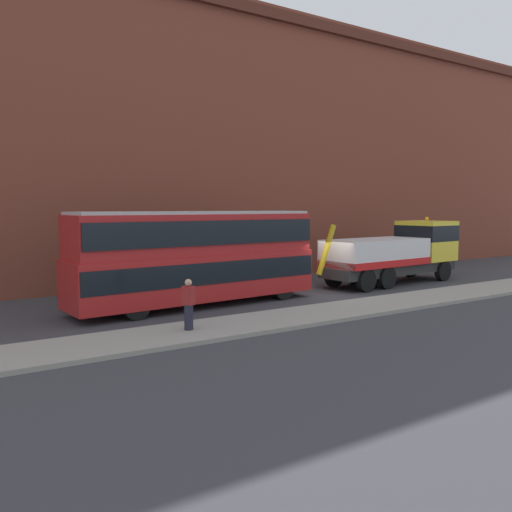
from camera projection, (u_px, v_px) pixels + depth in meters
The scene contains 6 objects.
ground_plane at pixel (317, 293), 25.70m from camera, with size 120.00×120.00×0.00m, color #38383D.
near_kerb at pixel (381, 305), 22.19m from camera, with size 60.00×2.80×0.15m, color gray.
building_facade at pixel (245, 142), 30.56m from camera, with size 60.00×1.50×16.00m.
recovery_tow_truck at pixel (397, 252), 29.01m from camera, with size 10.21×3.23×3.67m.
double_decker_bus at pixel (197, 254), 22.18m from camera, with size 11.16×3.28×4.06m.
pedestrian_onlooker at pixel (189, 305), 17.28m from camera, with size 0.41×0.47×1.71m.
Camera 1 is at (-16.45, -19.61, 4.22)m, focal length 36.50 mm.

